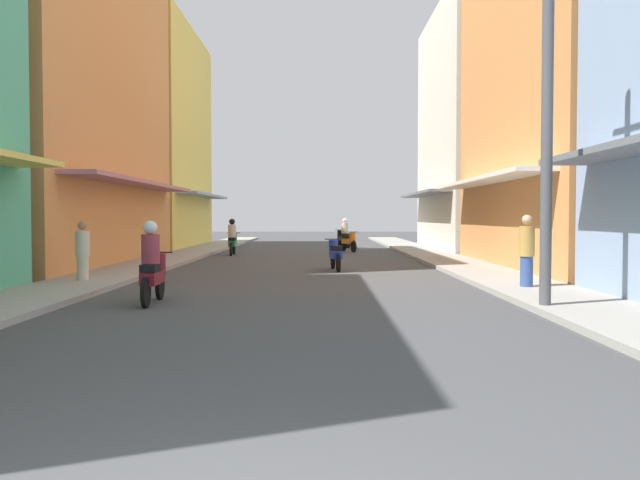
{
  "coord_description": "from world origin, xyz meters",
  "views": [
    {
      "loc": [
        0.51,
        -3.05,
        1.65
      ],
      "look_at": [
        0.47,
        12.8,
        1.1
      ],
      "focal_mm": 37.63,
      "sensor_mm": 36.0,
      "label": 1
    }
  ],
  "objects_px": {
    "motorbike_blue": "(337,254)",
    "pedestrian_crossing": "(528,253)",
    "motorbike_maroon": "(154,267)",
    "pedestrian_far": "(84,253)",
    "motorbike_orange": "(350,241)",
    "utility_pole": "(549,128)",
    "motorbike_green": "(234,239)",
    "motorbike_black": "(345,235)"
  },
  "relations": [
    {
      "from": "motorbike_blue",
      "to": "pedestrian_crossing",
      "type": "relative_size",
      "value": 1.07
    },
    {
      "from": "motorbike_maroon",
      "to": "pedestrian_far",
      "type": "bearing_deg",
      "value": 125.88
    },
    {
      "from": "motorbike_orange",
      "to": "utility_pole",
      "type": "height_order",
      "value": "utility_pole"
    },
    {
      "from": "motorbike_green",
      "to": "utility_pole",
      "type": "height_order",
      "value": "utility_pole"
    },
    {
      "from": "motorbike_black",
      "to": "motorbike_blue",
      "type": "relative_size",
      "value": 0.96
    },
    {
      "from": "motorbike_maroon",
      "to": "motorbike_orange",
      "type": "distance_m",
      "value": 19.48
    },
    {
      "from": "motorbike_orange",
      "to": "utility_pole",
      "type": "xyz_separation_m",
      "value": [
        2.55,
        -20.03,
        2.67
      ]
    },
    {
      "from": "pedestrian_far",
      "to": "motorbike_maroon",
      "type": "bearing_deg",
      "value": -54.12
    },
    {
      "from": "motorbike_orange",
      "to": "pedestrian_crossing",
      "type": "relative_size",
      "value": 1.02
    },
    {
      "from": "motorbike_maroon",
      "to": "motorbike_orange",
      "type": "relative_size",
      "value": 1.05
    },
    {
      "from": "motorbike_green",
      "to": "pedestrian_far",
      "type": "xyz_separation_m",
      "value": [
        -2.01,
        -12.63,
        0.07
      ]
    },
    {
      "from": "motorbike_orange",
      "to": "utility_pole",
      "type": "relative_size",
      "value": 0.28
    },
    {
      "from": "pedestrian_crossing",
      "to": "utility_pole",
      "type": "relative_size",
      "value": 0.27
    },
    {
      "from": "motorbike_maroon",
      "to": "motorbike_blue",
      "type": "distance_m",
      "value": 8.79
    },
    {
      "from": "motorbike_orange",
      "to": "pedestrian_far",
      "type": "distance_m",
      "value": 16.92
    },
    {
      "from": "pedestrian_crossing",
      "to": "pedestrian_far",
      "type": "bearing_deg",
      "value": 171.08
    },
    {
      "from": "pedestrian_crossing",
      "to": "motorbike_blue",
      "type": "bearing_deg",
      "value": 124.14
    },
    {
      "from": "motorbike_maroon",
      "to": "motorbike_green",
      "type": "xyz_separation_m",
      "value": [
        -0.61,
        16.24,
        0.0
      ]
    },
    {
      "from": "motorbike_maroon",
      "to": "utility_pole",
      "type": "distance_m",
      "value": 7.59
    },
    {
      "from": "motorbike_black",
      "to": "pedestrian_far",
      "type": "relative_size",
      "value": 1.12
    },
    {
      "from": "motorbike_black",
      "to": "pedestrian_crossing",
      "type": "relative_size",
      "value": 1.02
    },
    {
      "from": "motorbike_maroon",
      "to": "pedestrian_far",
      "type": "relative_size",
      "value": 1.17
    },
    {
      "from": "motorbike_orange",
      "to": "pedestrian_crossing",
      "type": "xyz_separation_m",
      "value": [
        3.18,
        -16.95,
        0.35
      ]
    },
    {
      "from": "motorbike_orange",
      "to": "pedestrian_far",
      "type": "relative_size",
      "value": 1.12
    },
    {
      "from": "motorbike_orange",
      "to": "motorbike_maroon",
      "type": "bearing_deg",
      "value": -103.5
    },
    {
      "from": "motorbike_black",
      "to": "pedestrian_crossing",
      "type": "xyz_separation_m",
      "value": [
        3.28,
        -21.07,
        0.15
      ]
    },
    {
      "from": "motorbike_maroon",
      "to": "utility_pole",
      "type": "bearing_deg",
      "value": -8.67
    },
    {
      "from": "motorbike_maroon",
      "to": "pedestrian_crossing",
      "type": "bearing_deg",
      "value": 14.46
    },
    {
      "from": "motorbike_green",
      "to": "pedestrian_far",
      "type": "relative_size",
      "value": 1.17
    },
    {
      "from": "motorbike_green",
      "to": "motorbike_black",
      "type": "bearing_deg",
      "value": 53.53
    },
    {
      "from": "motorbike_orange",
      "to": "motorbike_black",
      "type": "bearing_deg",
      "value": 91.51
    },
    {
      "from": "motorbike_orange",
      "to": "motorbike_blue",
      "type": "height_order",
      "value": "same"
    },
    {
      "from": "motorbike_black",
      "to": "motorbike_blue",
      "type": "xyz_separation_m",
      "value": [
        -0.79,
        -15.07,
        -0.2
      ]
    },
    {
      "from": "motorbike_maroon",
      "to": "pedestrian_crossing",
      "type": "relative_size",
      "value": 1.07
    },
    {
      "from": "pedestrian_crossing",
      "to": "utility_pole",
      "type": "height_order",
      "value": "utility_pole"
    },
    {
      "from": "motorbike_maroon",
      "to": "pedestrian_far",
      "type": "height_order",
      "value": "motorbike_maroon"
    },
    {
      "from": "motorbike_orange",
      "to": "utility_pole",
      "type": "bearing_deg",
      "value": -82.74
    },
    {
      "from": "motorbike_orange",
      "to": "motorbike_blue",
      "type": "xyz_separation_m",
      "value": [
        -0.89,
        -10.95,
        0.0
      ]
    },
    {
      "from": "motorbike_blue",
      "to": "pedestrian_crossing",
      "type": "bearing_deg",
      "value": -55.86
    },
    {
      "from": "utility_pole",
      "to": "motorbike_orange",
      "type": "bearing_deg",
      "value": 97.26
    },
    {
      "from": "motorbike_blue",
      "to": "pedestrian_far",
      "type": "xyz_separation_m",
      "value": [
        -6.27,
        -4.38,
        0.27
      ]
    },
    {
      "from": "motorbike_orange",
      "to": "motorbike_blue",
      "type": "relative_size",
      "value": 0.96
    }
  ]
}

